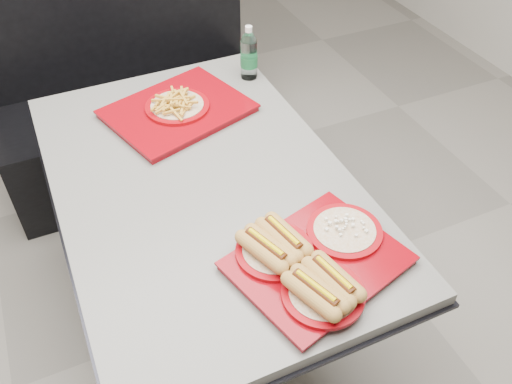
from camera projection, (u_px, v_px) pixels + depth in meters
name	position (u px, v px, depth m)	size (l,w,h in m)	color
ground	(214.00, 314.00, 2.24)	(6.00, 6.00, 0.00)	gray
diner_table	(205.00, 215.00, 1.85)	(0.92, 1.42, 0.75)	black
booth_bench	(131.00, 99.00, 2.70)	(1.30, 0.57, 1.35)	black
tray_near	(312.00, 260.00, 1.44)	(0.52, 0.45, 0.10)	maroon
tray_far	(178.00, 108.00, 1.98)	(0.57, 0.50, 0.10)	maroon
water_bottle	(249.00, 56.00, 2.13)	(0.07, 0.07, 0.22)	silver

